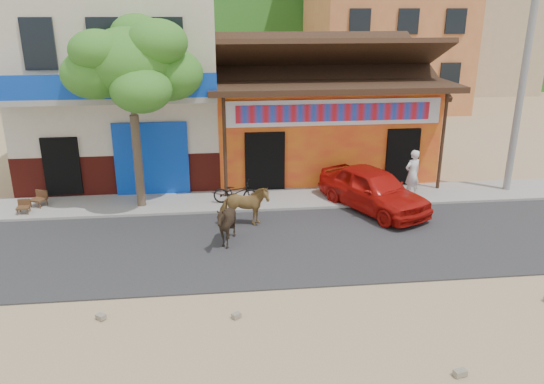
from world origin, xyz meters
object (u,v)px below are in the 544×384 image
Objects in this scene: cow_tan at (244,206)px; pedestrian at (412,174)px; scooter at (236,192)px; red_car at (373,189)px; cafe_chair_left at (37,193)px; tree at (134,115)px; cafe_chair_right at (22,201)px; utility_pole at (524,76)px; cow_dark at (226,224)px.

pedestrian is at bearing -73.36° from cow_tan.
scooter is 0.91× the size of pedestrian.
red_car is 4.39× the size of cafe_chair_left.
cafe_chair_right is at bearing -174.99° from tree.
utility_pole is at bearing 164.23° from pedestrian.
cow_dark is at bearing -161.21° from utility_pole.
cafe_chair_right is (-12.72, -0.13, -0.43)m from pedestrian.
utility_pole reaches higher than cow_dark.
cow_dark is (-0.58, -1.33, 0.00)m from cow_tan.
tree is 4.47m from cafe_chair_right.
scooter is (3.10, -0.17, -2.61)m from tree.
cow_dark is at bearing -50.22° from tree.
cow_dark is at bearing 156.54° from cow_tan.
cafe_chair_right is (-3.62, -0.32, -2.60)m from tree.
red_car is at bearing -7.60° from tree.
cow_tan is 6.96m from cafe_chair_left.
cow_dark reaches higher than cow_tan.
tree is 0.75× the size of utility_pole.
cow_tan is at bearing -16.74° from cafe_chair_right.
scooter is at bearing -177.80° from utility_pole.
cow_tan is 0.98× the size of scooter.
pedestrian reaches higher than cafe_chair_right.
tree reaches higher than cow_dark.
tree is 4.52m from cow_tan.
utility_pole is 6.41× the size of cow_dark.
tree is 12.84m from utility_pole.
tree is 4.00× the size of scooter.
pedestrian reaches higher than cafe_chair_left.
pedestrian is at bearing -1.17° from tree.
cafe_chair_left is (-3.33, 0.28, -2.53)m from tree.
scooter is (0.40, 3.07, -0.15)m from cow_dark.
cafe_chair_left reaches higher than scooter.
cow_dark reaches higher than scooter.
cow_tan is at bearing 124.32° from cow_dark.
cow_dark is 6.98m from cafe_chair_left.
red_car is at bearing -77.69° from cow_tan.
red_car reaches higher than scooter.
red_car is 2.73× the size of scooter.
red_car is (7.50, -1.00, -2.38)m from tree.
cafe_chair_right is at bearing -178.19° from utility_pole.
cafe_chair_left is 1.17× the size of cafe_chair_right.
red_car is 1.81m from pedestrian.
cow_tan is 1.57× the size of cafe_chair_left.
cow_dark is at bearing -176.54° from scooter.
scooter is (-0.18, 1.74, -0.15)m from cow_tan.
red_car is 5.16× the size of cafe_chair_right.
pedestrian is (6.40, 3.05, 0.28)m from cow_dark.
utility_pole reaches higher than cafe_chair_right.
tree is at bearing -172.31° from cow_dark.
utility_pole reaches higher than cafe_chair_left.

